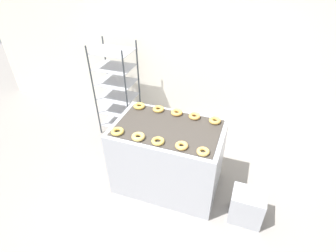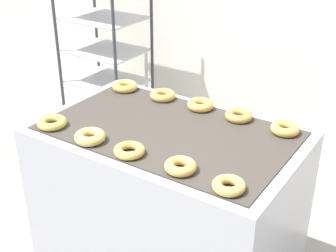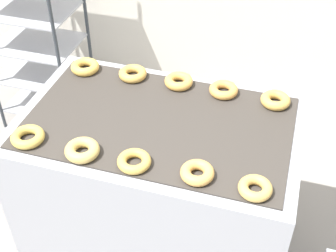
% 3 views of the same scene
% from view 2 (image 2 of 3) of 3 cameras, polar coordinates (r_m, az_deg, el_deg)
% --- Properties ---
extents(fryer_machine, '(1.32, 0.84, 0.95)m').
position_cam_2_polar(fryer_machine, '(2.60, 0.00, -9.83)').
color(fryer_machine, '#A8AAB2').
rests_on(fryer_machine, ground_plane).
extents(baking_rack_cart, '(0.59, 0.48, 1.54)m').
position_cam_2_polar(baking_rack_cart, '(3.76, -7.52, 7.25)').
color(baking_rack_cart, '#33383D').
rests_on(baking_rack_cart, ground_plane).
extents(donut_near_leftmost, '(0.15, 0.15, 0.04)m').
position_cam_2_polar(donut_near_leftmost, '(2.44, -13.97, 0.41)').
color(donut_near_leftmost, gold).
rests_on(donut_near_leftmost, fryer_machine).
extents(donut_near_left, '(0.15, 0.15, 0.05)m').
position_cam_2_polar(donut_near_left, '(2.26, -9.49, -1.30)').
color(donut_near_left, tan).
rests_on(donut_near_left, fryer_machine).
extents(donut_near_center, '(0.14, 0.14, 0.04)m').
position_cam_2_polar(donut_near_center, '(2.12, -4.74, -2.99)').
color(donut_near_center, gold).
rests_on(donut_near_center, fryer_machine).
extents(donut_near_right, '(0.14, 0.14, 0.04)m').
position_cam_2_polar(donut_near_right, '(2.00, 1.52, -4.93)').
color(donut_near_right, '#D59F4F').
rests_on(donut_near_right, fryer_machine).
extents(donut_near_rightmost, '(0.14, 0.14, 0.04)m').
position_cam_2_polar(donut_near_rightmost, '(1.89, 7.42, -7.20)').
color(donut_near_rightmost, tan).
rests_on(donut_near_rightmost, fryer_machine).
extents(donut_far_leftmost, '(0.15, 0.15, 0.05)m').
position_cam_2_polar(donut_far_leftmost, '(2.82, -5.27, 4.85)').
color(donut_far_leftmost, gold).
rests_on(donut_far_leftmost, fryer_machine).
extents(donut_far_left, '(0.15, 0.15, 0.04)m').
position_cam_2_polar(donut_far_left, '(2.69, -0.65, 3.78)').
color(donut_far_left, gold).
rests_on(donut_far_left, fryer_machine).
extents(donut_far_center, '(0.15, 0.15, 0.05)m').
position_cam_2_polar(donut_far_center, '(2.57, 3.98, 2.60)').
color(donut_far_center, gold).
rests_on(donut_far_center, fryer_machine).
extents(donut_far_right, '(0.14, 0.14, 0.04)m').
position_cam_2_polar(donut_far_right, '(2.47, 8.62, 1.28)').
color(donut_far_right, gold).
rests_on(donut_far_right, fryer_machine).
extents(donut_far_rightmost, '(0.14, 0.14, 0.05)m').
position_cam_2_polar(donut_far_rightmost, '(2.37, 14.08, -0.30)').
color(donut_far_rightmost, gold).
rests_on(donut_far_rightmost, fryer_machine).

